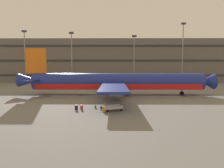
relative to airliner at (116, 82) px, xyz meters
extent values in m
plane|color=slate|center=(-5.05, 1.92, -2.93)|extent=(600.00, 600.00, 0.00)
cube|color=#605B56|center=(-5.05, 48.19, 6.28)|extent=(122.67, 21.29, 18.42)
cube|color=#2D2D33|center=(-5.05, 37.45, 0.14)|extent=(121.44, 0.24, 0.70)
cube|color=#2D2D33|center=(-5.05, 37.45, 6.28)|extent=(121.44, 0.24, 0.70)
cube|color=#2D2D33|center=(-5.05, 37.45, 12.42)|extent=(121.44, 0.24, 0.70)
cylinder|color=navy|center=(0.42, 0.00, 0.19)|extent=(37.50, 3.73, 3.67)
cube|color=red|center=(0.42, 0.00, -0.82)|extent=(36.00, 3.65, 1.17)
cone|color=navy|center=(20.17, -0.03, 0.19)|extent=(2.94, 3.49, 3.48)
cone|color=navy|center=(-19.61, 0.03, 0.46)|extent=(4.40, 2.94, 2.93)
cube|color=orange|center=(-17.73, 0.03, 4.77)|extent=(4.40, 0.37, 5.50)
cube|color=navy|center=(-17.32, 3.51, 0.64)|extent=(1.81, 5.50, 0.20)
cube|color=navy|center=(-17.34, -3.45, 0.64)|extent=(1.81, 5.50, 0.20)
cube|color=navy|center=(-0.57, 9.71, -0.09)|extent=(4.43, 15.76, 0.36)
cube|color=navy|center=(-0.60, -9.71, -0.09)|extent=(4.43, 15.76, 0.36)
cylinder|color=#9E9EA3|center=(-0.07, 6.87, -1.40)|extent=(2.62, 2.02, 2.02)
cylinder|color=#9E9EA3|center=(-0.09, -6.87, -1.40)|extent=(2.62, 2.02, 2.02)
cylinder|color=black|center=(14.67, -0.02, -2.48)|extent=(0.90, 0.35, 0.90)
cylinder|color=slate|center=(14.67, -0.02, -1.84)|extent=(0.20, 0.20, 1.28)
cylinder|color=black|center=(-1.08, 1.56, -2.48)|extent=(0.90, 0.35, 0.90)
cylinder|color=slate|center=(-1.08, 1.56, -1.84)|extent=(0.20, 0.20, 1.28)
cylinder|color=black|center=(-1.08, -1.56, -2.48)|extent=(0.90, 0.35, 0.90)
cylinder|color=slate|center=(-1.08, -1.56, -1.84)|extent=(0.20, 0.20, 1.28)
cylinder|color=gray|center=(-35.47, 32.71, 7.08)|extent=(0.36, 0.36, 20.02)
cube|color=#333338|center=(-35.47, 32.71, 17.44)|extent=(1.80, 0.50, 0.70)
cylinder|color=gray|center=(-17.02, 32.71, 6.76)|extent=(0.36, 0.36, 19.39)
cube|color=#333338|center=(-17.02, 32.71, 16.81)|extent=(1.80, 0.50, 0.70)
cylinder|color=gray|center=(7.49, 32.71, 6.13)|extent=(0.36, 0.36, 18.13)
cube|color=#333338|center=(7.49, 32.71, 15.55)|extent=(1.80, 0.50, 0.70)
cylinder|color=gray|center=(26.47, 32.71, 8.50)|extent=(0.36, 0.36, 22.87)
cube|color=#333338|center=(26.47, 32.71, 20.29)|extent=(1.80, 0.50, 0.70)
cube|color=#B21E23|center=(-1.76, -13.64, -2.53)|extent=(0.32, 0.51, 0.69)
cylinder|color=#333338|center=(-1.86, -13.52, -2.14)|extent=(0.02, 0.02, 0.10)
cylinder|color=#333338|center=(-1.81, -13.78, -2.14)|extent=(0.02, 0.02, 0.10)
cube|color=black|center=(-1.83, -13.65, -2.09)|extent=(0.07, 0.26, 0.02)
cylinder|color=black|center=(-1.70, -13.43, -2.90)|extent=(0.05, 0.03, 0.05)
cylinder|color=black|center=(-1.63, -13.80, -2.90)|extent=(0.05, 0.03, 0.05)
cylinder|color=black|center=(-1.89, -13.47, -2.90)|extent=(0.05, 0.03, 0.05)
cylinder|color=black|center=(-1.82, -13.84, -2.90)|extent=(0.05, 0.03, 0.05)
cube|color=orange|center=(-1.93, -16.07, -2.50)|extent=(0.38, 0.29, 0.76)
cylinder|color=#333338|center=(-2.03, -16.15, -2.02)|extent=(0.02, 0.02, 0.20)
cylinder|color=#333338|center=(-1.82, -16.15, -2.02)|extent=(0.02, 0.02, 0.20)
cube|color=black|center=(-1.92, -16.15, -1.92)|extent=(0.21, 0.03, 0.02)
cylinder|color=black|center=(-2.08, -15.96, -2.90)|extent=(0.02, 0.05, 0.05)
cylinder|color=black|center=(-1.78, -15.95, -2.90)|extent=(0.02, 0.05, 0.05)
cylinder|color=black|center=(-2.07, -16.18, -2.90)|extent=(0.02, 0.05, 0.05)
cylinder|color=black|center=(-1.77, -16.17, -2.90)|extent=(0.02, 0.05, 0.05)
cube|color=black|center=(-6.02, -14.86, -2.53)|extent=(0.45, 0.42, 0.70)
cylinder|color=#333338|center=(-6.15, -14.86, -2.11)|extent=(0.02, 0.02, 0.15)
cylinder|color=#333338|center=(-5.97, -14.98, -2.11)|extent=(0.02, 0.02, 0.15)
cube|color=black|center=(-6.06, -14.92, -2.04)|extent=(0.19, 0.14, 0.02)
cylinder|color=black|center=(-6.09, -14.69, -2.90)|extent=(0.05, 0.05, 0.05)
cylinder|color=black|center=(-5.84, -14.87, -2.90)|extent=(0.05, 0.05, 0.05)
cylinder|color=black|center=(-6.20, -14.85, -2.90)|extent=(0.05, 0.05, 0.05)
cylinder|color=black|center=(-5.95, -15.03, -2.90)|extent=(0.05, 0.05, 0.05)
cube|color=#B21E23|center=(-5.28, -14.63, -2.55)|extent=(0.43, 0.47, 0.66)
cylinder|color=#333338|center=(-5.16, -14.68, -2.12)|extent=(0.02, 0.02, 0.21)
cylinder|color=#333338|center=(-5.28, -14.49, -2.12)|extent=(0.02, 0.02, 0.21)
cube|color=black|center=(-5.22, -14.59, -2.02)|extent=(0.14, 0.20, 0.02)
cylinder|color=black|center=(-5.27, -14.81, -2.90)|extent=(0.05, 0.04, 0.05)
cylinder|color=black|center=(-5.45, -14.55, -2.90)|extent=(0.05, 0.04, 0.05)
cylinder|color=black|center=(-5.11, -14.71, -2.90)|extent=(0.05, 0.04, 0.05)
cylinder|color=black|center=(-5.28, -14.44, -2.90)|extent=(0.05, 0.04, 0.05)
ellipsoid|color=navy|center=(-2.41, -14.27, -2.69)|extent=(0.37, 0.25, 0.48)
ellipsoid|color=navy|center=(-2.40, -14.36, -2.76)|extent=(0.25, 0.12, 0.21)
torus|color=black|center=(-2.42, -14.24, -2.44)|extent=(0.08, 0.02, 0.08)
cube|color=black|center=(-2.33, -14.16, -2.69)|extent=(0.04, 0.03, 0.40)
cube|color=black|center=(-2.52, -14.19, -2.69)|extent=(0.04, 0.03, 0.40)
ellipsoid|color=gray|center=(-3.37, -13.54, -2.70)|extent=(0.34, 0.42, 0.46)
ellipsoid|color=gray|center=(-3.48, -13.51, -2.77)|extent=(0.18, 0.28, 0.21)
torus|color=black|center=(-3.34, -13.55, -2.46)|extent=(0.03, 0.08, 0.08)
cube|color=black|center=(-3.29, -13.67, -2.70)|extent=(0.03, 0.04, 0.39)
cube|color=black|center=(-3.24, -13.48, -2.70)|extent=(0.03, 0.04, 0.39)
cube|color=#B7B7BC|center=(-0.66, -15.28, -2.51)|extent=(2.89, 2.12, 0.12)
cylinder|color=#4C4C51|center=(-2.21, -15.85, -2.75)|extent=(0.67, 0.29, 0.05)
cube|color=#B7B7BC|center=(-0.45, -15.86, -2.31)|extent=(2.33, 0.89, 0.40)
cube|color=#B7B7BC|center=(-0.88, -14.70, -2.31)|extent=(2.33, 0.89, 0.40)
cylinder|color=black|center=(-1.45, -16.16, -2.75)|extent=(0.37, 0.22, 0.36)
cylinder|color=black|center=(-1.83, -15.12, -2.75)|extent=(0.37, 0.22, 0.36)
cylinder|color=black|center=(0.50, -15.44, -2.75)|extent=(0.37, 0.22, 0.36)
cylinder|color=black|center=(0.12, -14.40, -2.75)|extent=(0.37, 0.22, 0.36)
camera|label=1|loc=(-0.63, -41.70, 3.20)|focal=30.13mm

